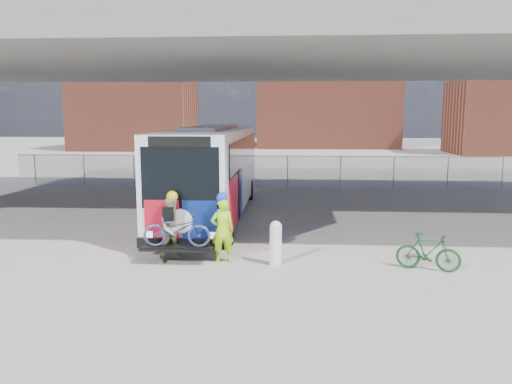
# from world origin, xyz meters

# --- Properties ---
(ground) EXTENTS (160.00, 160.00, 0.00)m
(ground) POSITION_xyz_m (0.00, 0.00, 0.00)
(ground) COLOR #9E9991
(ground) RESTS_ON ground
(bus) EXTENTS (2.67, 12.90, 3.69)m
(bus) POSITION_xyz_m (-2.00, 3.28, 2.11)
(bus) COLOR silver
(bus) RESTS_ON ground
(overpass) EXTENTS (40.00, 16.00, 7.95)m
(overpass) POSITION_xyz_m (0.00, 4.00, 6.54)
(overpass) COLOR #605E59
(overpass) RESTS_ON ground
(chainlink_fence) EXTENTS (30.00, 0.06, 30.00)m
(chainlink_fence) POSITION_xyz_m (0.00, 12.00, 1.42)
(chainlink_fence) COLOR gray
(chainlink_fence) RESTS_ON ground
(brick_buildings) EXTENTS (54.00, 22.00, 12.00)m
(brick_buildings) POSITION_xyz_m (1.23, 48.23, 5.42)
(brick_buildings) COLOR brown
(brick_buildings) RESTS_ON ground
(smokestack) EXTENTS (2.20, 2.20, 25.00)m
(smokestack) POSITION_xyz_m (14.00, 55.00, 12.50)
(smokestack) COLOR brown
(smokestack) RESTS_ON ground
(bollard) EXTENTS (0.33, 0.33, 1.25)m
(bollard) POSITION_xyz_m (0.73, -3.26, 0.67)
(bollard) COLOR silver
(bollard) RESTS_ON ground
(cyclist_hivis) EXTENTS (0.77, 0.62, 1.99)m
(cyclist_hivis) POSITION_xyz_m (-0.76, -3.04, 0.96)
(cyclist_hivis) COLOR #A0E217
(cyclist_hivis) RESTS_ON ground
(cyclist_tan) EXTENTS (1.12, 1.11, 2.01)m
(cyclist_tan) POSITION_xyz_m (-2.17, -3.04, 0.95)
(cyclist_tan) COLOR tan
(cyclist_tan) RESTS_ON ground
(bike_parked) EXTENTS (1.72, 0.99, 1.00)m
(bike_parked) POSITION_xyz_m (4.78, -3.44, 0.50)
(bike_parked) COLOR #16461D
(bike_parked) RESTS_ON ground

